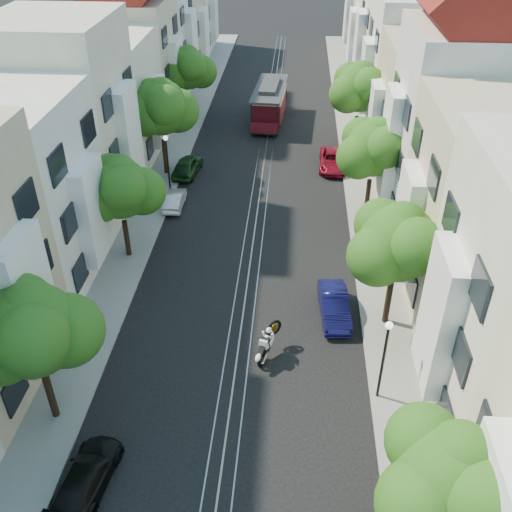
% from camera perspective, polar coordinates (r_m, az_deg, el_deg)
% --- Properties ---
extents(ground, '(200.00, 200.00, 0.00)m').
position_cam_1_polar(ground, '(45.53, 0.85, 9.60)').
color(ground, black).
rests_on(ground, ground).
extents(sidewalk_east, '(2.50, 80.00, 0.12)m').
position_cam_1_polar(sidewalk_east, '(45.72, 10.08, 9.25)').
color(sidewalk_east, gray).
rests_on(sidewalk_east, ground).
extents(sidewalk_west, '(2.50, 80.00, 0.12)m').
position_cam_1_polar(sidewalk_west, '(46.44, -8.25, 9.83)').
color(sidewalk_west, gray).
rests_on(sidewalk_west, ground).
extents(rail_left, '(0.06, 80.00, 0.02)m').
position_cam_1_polar(rail_left, '(45.56, 0.15, 9.63)').
color(rail_left, gray).
rests_on(rail_left, ground).
extents(rail_slot, '(0.06, 80.00, 0.02)m').
position_cam_1_polar(rail_slot, '(45.53, 0.85, 9.61)').
color(rail_slot, gray).
rests_on(rail_slot, ground).
extents(rail_right, '(0.06, 80.00, 0.02)m').
position_cam_1_polar(rail_right, '(45.50, 1.55, 9.59)').
color(rail_right, gray).
rests_on(rail_right, ground).
extents(lane_line, '(0.08, 80.00, 0.01)m').
position_cam_1_polar(lane_line, '(45.53, 0.85, 9.60)').
color(lane_line, tan).
rests_on(lane_line, ground).
extents(townhouses_east, '(7.75, 72.00, 12.00)m').
position_cam_1_polar(townhouses_east, '(44.53, 16.88, 14.77)').
color(townhouses_east, beige).
rests_on(townhouses_east, ground).
extents(townhouses_west, '(7.75, 72.00, 11.76)m').
position_cam_1_polar(townhouses_west, '(45.75, -14.69, 15.48)').
color(townhouses_west, silver).
rests_on(townhouses_west, ground).
extents(tree_e_a, '(4.72, 3.87, 6.27)m').
position_cam_1_polar(tree_e_a, '(18.55, 19.18, -20.48)').
color(tree_e_a, black).
rests_on(tree_e_a, ground).
extents(tree_e_b, '(4.93, 4.08, 6.68)m').
position_cam_1_polar(tree_e_b, '(26.93, 14.10, 1.12)').
color(tree_e_b, black).
rests_on(tree_e_b, ground).
extents(tree_e_c, '(4.84, 3.99, 6.52)m').
position_cam_1_polar(tree_e_c, '(36.61, 11.76, 10.38)').
color(tree_e_c, black).
rests_on(tree_e_c, ground).
extents(tree_e_d, '(5.01, 4.16, 6.85)m').
position_cam_1_polar(tree_e_d, '(46.76, 10.42, 16.14)').
color(tree_e_d, black).
rests_on(tree_e_d, ground).
extents(tree_w_a, '(4.93, 4.08, 6.68)m').
position_cam_1_polar(tree_w_a, '(22.93, -21.39, -7.09)').
color(tree_w_a, black).
rests_on(tree_w_a, ground).
extents(tree_w_b, '(4.72, 3.87, 6.27)m').
position_cam_1_polar(tree_w_b, '(32.35, -13.40, 6.45)').
color(tree_w_b, black).
rests_on(tree_w_b, ground).
extents(tree_w_c, '(5.13, 4.28, 7.09)m').
position_cam_1_polar(tree_w_c, '(41.82, -9.47, 14.35)').
color(tree_w_c, black).
rests_on(tree_w_c, ground).
extents(tree_w_d, '(4.84, 3.99, 6.52)m').
position_cam_1_polar(tree_w_d, '(52.20, -6.81, 18.03)').
color(tree_w_d, black).
rests_on(tree_w_d, ground).
extents(lamp_east, '(0.32, 0.32, 4.16)m').
position_cam_1_polar(lamp_east, '(24.02, 12.78, -9.08)').
color(lamp_east, black).
rests_on(lamp_east, ground).
extents(lamp_west, '(0.32, 0.32, 4.16)m').
position_cam_1_polar(lamp_west, '(39.77, -8.87, 9.88)').
color(lamp_west, black).
rests_on(lamp_west, ground).
extents(sportbike_rider, '(1.10, 2.09, 1.58)m').
position_cam_1_polar(sportbike_rider, '(26.64, 1.12, -8.56)').
color(sportbike_rider, black).
rests_on(sportbike_rider, ground).
extents(cable_car, '(3.08, 8.30, 3.13)m').
position_cam_1_polar(cable_car, '(52.56, 1.37, 15.22)').
color(cable_car, black).
rests_on(cable_car, ground).
extents(parked_car_e_mid, '(1.68, 4.00, 1.29)m').
position_cam_1_polar(parked_car_e_mid, '(29.28, 7.84, -4.96)').
color(parked_car_e_mid, '#0C0B3B').
rests_on(parked_car_e_mid, ground).
extents(parked_car_e_far, '(2.22, 4.54, 1.24)m').
position_cam_1_polar(parked_car_e_far, '(44.34, 7.72, 9.46)').
color(parked_car_e_far, maroon).
rests_on(parked_car_e_far, ground).
extents(parked_car_w_near, '(2.07, 4.11, 1.15)m').
position_cam_1_polar(parked_car_w_near, '(23.22, -16.61, -20.38)').
color(parked_car_w_near, black).
rests_on(parked_car_w_near, ground).
extents(parked_car_w_mid, '(1.18, 3.26, 1.07)m').
position_cam_1_polar(parked_car_w_mid, '(38.95, -8.13, 5.60)').
color(parked_car_w_mid, silver).
rests_on(parked_car_w_mid, ground).
extents(parked_car_w_far, '(2.04, 4.14, 1.36)m').
position_cam_1_polar(parked_car_w_far, '(43.25, -6.89, 8.95)').
color(parked_car_w_far, '#153615').
rests_on(parked_car_w_far, ground).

